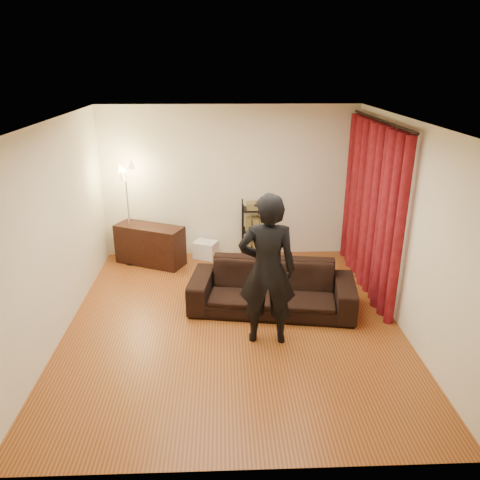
{
  "coord_description": "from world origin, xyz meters",
  "views": [
    {
      "loc": [
        -0.13,
        -5.62,
        3.37
      ],
      "look_at": [
        0.1,
        0.3,
        1.1
      ],
      "focal_mm": 35.0,
      "sensor_mm": 36.0,
      "label": 1
    }
  ],
  "objects_px": {
    "person": "(267,270)",
    "floor_lamp": "(129,215)",
    "media_cabinet": "(150,245)",
    "wire_shelf": "(256,230)",
    "storage_boxes": "(206,250)",
    "sofa": "(272,288)"
  },
  "relations": [
    {
      "from": "person",
      "to": "floor_lamp",
      "type": "xyz_separation_m",
      "value": [
        -2.15,
        2.54,
        -0.08
      ]
    },
    {
      "from": "media_cabinet",
      "to": "wire_shelf",
      "type": "relative_size",
      "value": 1.12
    },
    {
      "from": "media_cabinet",
      "to": "floor_lamp",
      "type": "bearing_deg",
      "value": -160.03
    },
    {
      "from": "person",
      "to": "media_cabinet",
      "type": "bearing_deg",
      "value": -50.99
    },
    {
      "from": "person",
      "to": "media_cabinet",
      "type": "height_order",
      "value": "person"
    },
    {
      "from": "storage_boxes",
      "to": "wire_shelf",
      "type": "bearing_deg",
      "value": 0.19
    },
    {
      "from": "sofa",
      "to": "person",
      "type": "height_order",
      "value": "person"
    },
    {
      "from": "storage_boxes",
      "to": "floor_lamp",
      "type": "bearing_deg",
      "value": -172.86
    },
    {
      "from": "sofa",
      "to": "storage_boxes",
      "type": "xyz_separation_m",
      "value": [
        -1.0,
        1.91,
        -0.18
      ]
    },
    {
      "from": "sofa",
      "to": "storage_boxes",
      "type": "bearing_deg",
      "value": 126.59
    },
    {
      "from": "person",
      "to": "media_cabinet",
      "type": "relative_size",
      "value": 1.63
    },
    {
      "from": "sofa",
      "to": "floor_lamp",
      "type": "height_order",
      "value": "floor_lamp"
    },
    {
      "from": "sofa",
      "to": "media_cabinet",
      "type": "distance_m",
      "value": 2.62
    },
    {
      "from": "person",
      "to": "wire_shelf",
      "type": "xyz_separation_m",
      "value": [
        0.06,
        2.7,
        -0.45
      ]
    },
    {
      "from": "person",
      "to": "floor_lamp",
      "type": "height_order",
      "value": "person"
    },
    {
      "from": "storage_boxes",
      "to": "floor_lamp",
      "type": "relative_size",
      "value": 0.22
    },
    {
      "from": "sofa",
      "to": "person",
      "type": "xyz_separation_m",
      "value": [
        -0.16,
        -0.79,
        0.64
      ]
    },
    {
      "from": "person",
      "to": "wire_shelf",
      "type": "relative_size",
      "value": 1.84
    },
    {
      "from": "media_cabinet",
      "to": "floor_lamp",
      "type": "height_order",
      "value": "floor_lamp"
    },
    {
      "from": "sofa",
      "to": "media_cabinet",
      "type": "bearing_deg",
      "value": 147.75
    },
    {
      "from": "wire_shelf",
      "to": "floor_lamp",
      "type": "xyz_separation_m",
      "value": [
        -2.21,
        -0.17,
        0.36
      ]
    },
    {
      "from": "wire_shelf",
      "to": "storage_boxes",
      "type": "bearing_deg",
      "value": -159.85
    }
  ]
}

